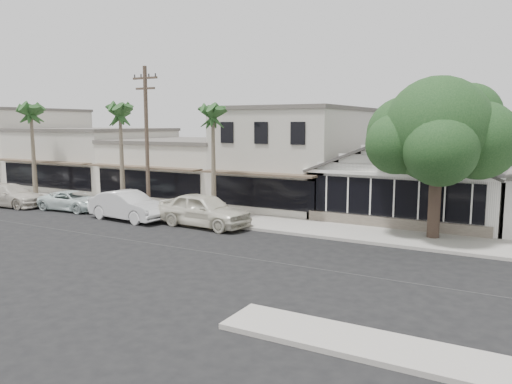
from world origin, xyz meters
The scene contains 16 objects.
ground centered at (0.00, 0.00, 0.00)m, with size 140.00×140.00×0.00m, color black.
sidewalk_north centered at (-8.00, 6.75, 0.07)m, with size 90.00×3.50×0.15m, color #9E9991.
corner_shop centered at (5.00, 12.47, 2.62)m, with size 10.40×8.60×5.10m.
row_building_near centered at (-3.00, 13.50, 3.25)m, with size 8.00×10.00×6.50m, color beige.
row_building_midnear centered at (-12.00, 13.50, 2.10)m, with size 10.00×10.00×4.20m, color silver.
row_building_midfar centered at (-22.50, 13.50, 2.50)m, with size 11.00×10.00×5.00m, color beige.
row_building_far centered at (-33.50, 13.50, 3.40)m, with size 11.00×10.00×6.80m, color silver.
utility_pole centered at (-9.00, 5.20, 4.79)m, with size 1.80×0.24×9.00m.
car_0 centered at (-4.40, 4.50, 0.93)m, with size 2.20×5.47×1.86m, color beige.
car_1 centered at (-9.40, 3.85, 0.85)m, with size 1.81×5.19×1.71m, color silver.
car_2 centered at (-14.90, 4.52, 0.64)m, with size 2.12×4.59×1.28m, color silver.
car_3 centered at (-19.90, 3.55, 0.77)m, with size 2.15×5.29×1.54m, color beige.
shade_tree centered at (7.16, 7.54, 5.19)m, with size 7.11×6.43×7.89m.
palm_east centered at (-4.93, 6.25, 6.06)m, with size 2.89×2.89×7.09m.
palm_mid centered at (-11.57, 5.69, 6.24)m, with size 2.88×2.88×7.30m.
palm_west centered at (-21.55, 6.74, 6.46)m, with size 3.24×3.24×7.60m.
Camera 1 is at (11.36, -17.67, 5.65)m, focal length 35.00 mm.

